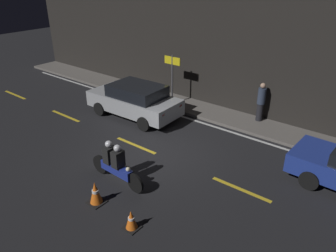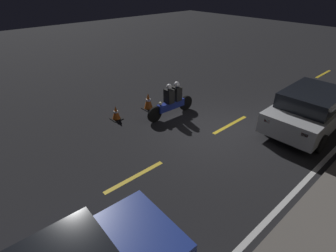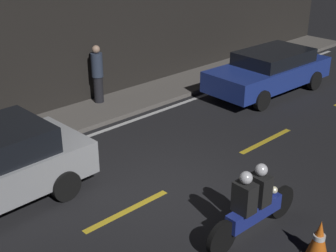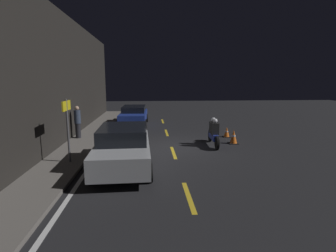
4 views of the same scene
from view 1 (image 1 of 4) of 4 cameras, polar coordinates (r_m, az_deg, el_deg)
The scene contains 14 objects.
ground_plane at distance 12.21m, azimuth -2.20°, elevation -4.83°, with size 56.00×56.00×0.00m, color black.
raised_curb at distance 15.43m, azimuth 8.51°, elevation 2.02°, with size 28.00×1.69×0.13m.
building_front at distance 15.30m, azimuth 11.27°, elevation 14.26°, with size 28.00×0.30×6.54m.
lane_dash_a at distance 19.66m, azimuth -25.08°, elevation 4.94°, with size 2.00×0.14×0.01m.
lane_dash_b at distance 15.97m, azimuth -17.41°, elevation 1.68°, with size 2.00×0.14×0.01m.
lane_dash_c at distance 12.80m, azimuth -5.61°, elevation -3.38°, with size 2.00×0.14×0.01m.
lane_dash_d at distance 10.64m, azimuth 12.58°, elevation -10.71°, with size 2.00×0.14×0.01m.
lane_solid_kerb at distance 14.59m, azimuth 6.30°, elevation 0.45°, with size 25.20×0.14×0.01m.
hatchback_silver at distance 15.00m, azimuth -5.80°, elevation 4.57°, with size 4.40×2.10×1.54m.
motorcycle at distance 10.53m, azimuth -9.21°, elevation -6.52°, with size 2.29×0.38×1.39m.
traffic_cone_near at distance 9.90m, azimuth -12.51°, elevation -11.30°, with size 0.47×0.47×0.72m.
traffic_cone_mid at distance 8.97m, azimuth -6.42°, elevation -15.94°, with size 0.41×0.41×0.57m.
pedestrian at distance 14.73m, azimuth 15.87°, elevation 4.09°, with size 0.34×0.34×1.72m.
shop_sign at distance 15.84m, azimuth 0.75°, elevation 9.70°, with size 0.90×0.08×2.40m.
Camera 1 is at (6.88, -7.92, 6.25)m, focal length 35.00 mm.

